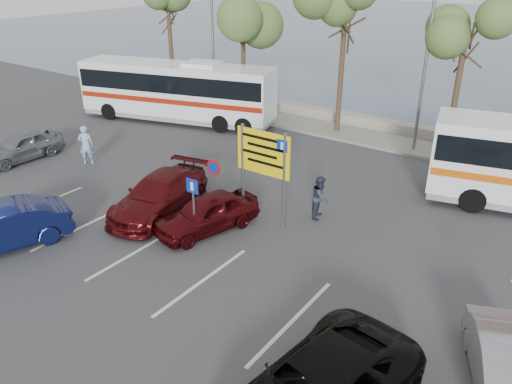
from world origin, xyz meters
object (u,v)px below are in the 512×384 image
Objects in this scene: street_lamp_right at (426,59)px; direction_sign at (263,160)px; car_silver_b at (506,368)px; car_silver_a at (21,146)px; street_lamp_left at (212,36)px; pedestrian_far at (320,197)px; pedestrian_near at (86,145)px; car_red at (207,213)px; car_maroon at (159,195)px; coach_bus_left at (177,93)px.

street_lamp_right reaches higher than direction_sign.
car_silver_a is at bearing 152.76° from car_silver_b.
car_silver_a is (-2.00, -12.02, -3.92)m from street_lamp_left.
street_lamp_right is (13.00, 0.00, 0.00)m from street_lamp_left.
street_lamp_left is 1.00× the size of street_lamp_right.
street_lamp_left is 15.80m from pedestrian_far.
car_silver_a is (-13.00, -1.70, -1.75)m from direction_sign.
car_silver_b is 19.27m from pedestrian_near.
car_red is 4.26m from pedestrian_far.
street_lamp_left reaches higher than car_maroon.
car_silver_b is (22.00, -1.68, -0.06)m from car_silver_a.
street_lamp_left is at bearing 110.41° from car_maroon.
pedestrian_far is at bearing 20.55° from car_maroon.
pedestrian_near is (-10.00, -0.18, -1.49)m from direction_sign.
direction_sign is 4.37m from car_maroon.
car_silver_b is 2.28× the size of pedestrian_far.
car_silver_b is (12.64, -1.68, -0.09)m from car_maroon.
direction_sign is 2.69m from pedestrian_far.
pedestrian_near is 11.68m from pedestrian_far.
car_maroon reaches higher than car_red.
pedestrian_near reaches higher than pedestrian_far.
car_red is 8.89m from pedestrian_near.
street_lamp_right is 16.36m from pedestrian_near.
direction_sign is 0.30× the size of coach_bus_left.
coach_bus_left reaches higher than pedestrian_near.
street_lamp_left is at bearing 136.83° from direction_sign.
coach_bus_left is at bearing 129.34° from car_silver_b.
coach_bus_left is at bearing -123.98° from pedestrian_near.
direction_sign is at bearing -43.17° from street_lamp_left.
street_lamp_right reaches higher than pedestrian_far.
direction_sign is at bearing 13.90° from car_maroon.
street_lamp_left is 4.25× the size of pedestrian_near.
coach_bus_left is 14.10m from pedestrian_far.
street_lamp_right is 15.89m from car_silver_b.
street_lamp_right is at bearing 90.67° from car_red.
coach_bus_left is 3.13× the size of car_silver_b.
car_silver_a is at bearing -16.81° from pedestrian_near.
street_lamp_left reaches higher than car_silver_b.
street_lamp_right is at bearing 177.63° from pedestrian_near.
street_lamp_right is at bearing 0.00° from street_lamp_left.
car_maroon is (7.36, -12.02, -3.88)m from street_lamp_left.
car_silver_a is at bearing -164.23° from car_red.
pedestrian_far is at bearing 13.07° from car_silver_a.
pedestrian_far is (2.80, 3.20, 0.16)m from car_red.
coach_bus_left is at bearing 119.20° from car_maroon.
pedestrian_near is (3.00, 1.51, 0.26)m from car_silver_a.
car_silver_a is 14.91m from pedestrian_far.
direction_sign is 0.73× the size of car_maroon.
car_maroon is (9.36, -0.00, 0.04)m from car_silver_a.
pedestrian_near is (-19.00, 3.19, 0.32)m from car_silver_b.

